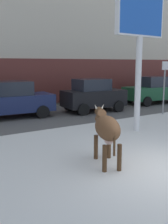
{
  "coord_description": "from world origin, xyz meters",
  "views": [
    {
      "loc": [
        -5.58,
        -4.44,
        2.72
      ],
      "look_at": [
        -0.57,
        3.19,
        1.1
      ],
      "focal_mm": 44.11,
      "sensor_mm": 36.0,
      "label": 1
    }
  ],
  "objects_px": {
    "billboard": "(140,21)",
    "car_darkgreen_sedan": "(154,90)",
    "car_black_hatchback": "(93,95)",
    "car_navy_sedan": "(11,100)",
    "pedestrian_near_billboard": "(99,89)",
    "street_sign": "(164,83)",
    "cow_brown": "(107,128)"
  },
  "relations": [
    {
      "from": "cow_brown",
      "to": "pedestrian_near_billboard",
      "type": "relative_size",
      "value": 1.1
    },
    {
      "from": "street_sign",
      "to": "cow_brown",
      "type": "bearing_deg",
      "value": -149.48
    },
    {
      "from": "car_navy_sedan",
      "to": "street_sign",
      "type": "height_order",
      "value": "street_sign"
    },
    {
      "from": "car_navy_sedan",
      "to": "car_black_hatchback",
      "type": "bearing_deg",
      "value": -9.29
    },
    {
      "from": "car_black_hatchback",
      "to": "car_darkgreen_sedan",
      "type": "relative_size",
      "value": 0.84
    },
    {
      "from": "billboard",
      "to": "pedestrian_near_billboard",
      "type": "distance_m",
      "value": 9.53
    },
    {
      "from": "car_navy_sedan",
      "to": "pedestrian_near_billboard",
      "type": "height_order",
      "value": "car_navy_sedan"
    },
    {
      "from": "pedestrian_near_billboard",
      "to": "cow_brown",
      "type": "bearing_deg",
      "value": -125.55
    },
    {
      "from": "billboard",
      "to": "car_darkgreen_sedan",
      "type": "xyz_separation_m",
      "value": [
        6.47,
        5.07,
        -3.41
      ]
    },
    {
      "from": "street_sign",
      "to": "pedestrian_near_billboard",
      "type": "bearing_deg",
      "value": 88.65
    },
    {
      "from": "car_navy_sedan",
      "to": "street_sign",
      "type": "bearing_deg",
      "value": -26.01
    },
    {
      "from": "cow_brown",
      "to": "pedestrian_near_billboard",
      "type": "bearing_deg",
      "value": 54.45
    },
    {
      "from": "street_sign",
      "to": "billboard",
      "type": "bearing_deg",
      "value": -152.99
    },
    {
      "from": "cow_brown",
      "to": "billboard",
      "type": "bearing_deg",
      "value": 34.23
    },
    {
      "from": "car_navy_sedan",
      "to": "car_black_hatchback",
      "type": "distance_m",
      "value": 4.6
    },
    {
      "from": "billboard",
      "to": "pedestrian_near_billboard",
      "type": "xyz_separation_m",
      "value": [
        3.96,
        7.95,
        -3.43
      ]
    },
    {
      "from": "pedestrian_near_billboard",
      "to": "street_sign",
      "type": "xyz_separation_m",
      "value": [
        -0.14,
        -6.01,
        0.79
      ]
    },
    {
      "from": "billboard",
      "to": "car_black_hatchback",
      "type": "relative_size",
      "value": 1.53
    },
    {
      "from": "car_navy_sedan",
      "to": "car_darkgreen_sedan",
      "type": "relative_size",
      "value": 1.0
    },
    {
      "from": "car_black_hatchback",
      "to": "pedestrian_near_billboard",
      "type": "xyz_separation_m",
      "value": [
        2.82,
        3.23,
        -0.05
      ]
    },
    {
      "from": "pedestrian_near_billboard",
      "to": "car_black_hatchback",
      "type": "bearing_deg",
      "value": -131.12
    },
    {
      "from": "car_black_hatchback",
      "to": "car_darkgreen_sedan",
      "type": "height_order",
      "value": "car_black_hatchback"
    },
    {
      "from": "cow_brown",
      "to": "street_sign",
      "type": "height_order",
      "value": "street_sign"
    },
    {
      "from": "car_black_hatchback",
      "to": "street_sign",
      "type": "distance_m",
      "value": 3.93
    },
    {
      "from": "billboard",
      "to": "pedestrian_near_billboard",
      "type": "height_order",
      "value": "billboard"
    },
    {
      "from": "car_darkgreen_sedan",
      "to": "pedestrian_near_billboard",
      "type": "xyz_separation_m",
      "value": [
        -2.51,
        2.89,
        -0.03
      ]
    },
    {
      "from": "street_sign",
      "to": "car_navy_sedan",
      "type": "bearing_deg",
      "value": 153.99
    },
    {
      "from": "billboard",
      "to": "car_black_hatchback",
      "type": "height_order",
      "value": "billboard"
    },
    {
      "from": "billboard",
      "to": "car_black_hatchback",
      "type": "xyz_separation_m",
      "value": [
        1.15,
        4.73,
        -3.39
      ]
    },
    {
      "from": "car_navy_sedan",
      "to": "pedestrian_near_billboard",
      "type": "xyz_separation_m",
      "value": [
        7.36,
        2.48,
        -0.03
      ]
    },
    {
      "from": "billboard",
      "to": "car_black_hatchback",
      "type": "distance_m",
      "value": 5.93
    },
    {
      "from": "car_darkgreen_sedan",
      "to": "cow_brown",
      "type": "bearing_deg",
      "value": -143.2
    }
  ]
}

